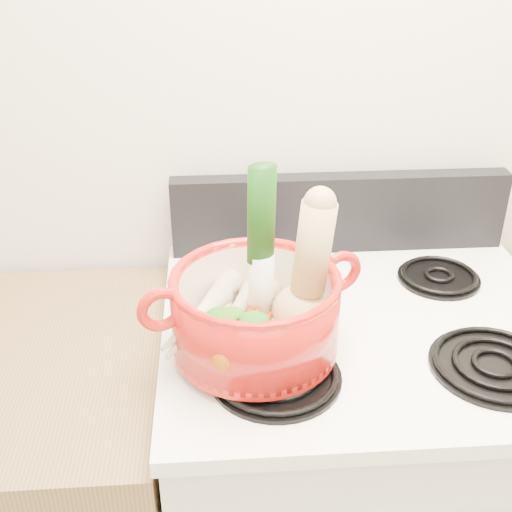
{
  "coord_description": "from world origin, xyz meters",
  "views": [
    {
      "loc": [
        -0.28,
        0.39,
        1.66
      ],
      "look_at": [
        -0.22,
        1.29,
        1.16
      ],
      "focal_mm": 45.0,
      "sensor_mm": 36.0,
      "label": 1
    }
  ],
  "objects": [
    {
      "name": "wall_back",
      "position": [
        0.0,
        1.75,
        1.3
      ],
      "size": [
        3.5,
        0.02,
        2.6
      ],
      "primitive_type": "cube",
      "color": "white",
      "rests_on": "floor"
    },
    {
      "name": "stove_body",
      "position": [
        0.0,
        1.4,
        0.46
      ],
      "size": [
        0.76,
        0.65,
        0.92
      ],
      "primitive_type": "cube",
      "color": "silver",
      "rests_on": "floor"
    },
    {
      "name": "cooktop",
      "position": [
        0.0,
        1.4,
        0.93
      ],
      "size": [
        0.78,
        0.67,
        0.03
      ],
      "primitive_type": "cube",
      "color": "white",
      "rests_on": "stove_body"
    },
    {
      "name": "control_backsplash",
      "position": [
        0.0,
        1.7,
        1.04
      ],
      "size": [
        0.76,
        0.05,
        0.18
      ],
      "primitive_type": "cube",
      "color": "black",
      "rests_on": "cooktop"
    },
    {
      "name": "burner_front_left",
      "position": [
        -0.19,
        1.24,
        0.96
      ],
      "size": [
        0.22,
        0.22,
        0.02
      ],
      "primitive_type": "cylinder",
      "color": "black",
      "rests_on": "cooktop"
    },
    {
      "name": "burner_front_right",
      "position": [
        0.19,
        1.24,
        0.96
      ],
      "size": [
        0.22,
        0.22,
        0.02
      ],
      "primitive_type": "cylinder",
      "color": "black",
      "rests_on": "cooktop"
    },
    {
      "name": "burner_back_left",
      "position": [
        -0.19,
        1.54,
        0.96
      ],
      "size": [
        0.17,
        0.17,
        0.02
      ],
      "primitive_type": "cylinder",
      "color": "black",
      "rests_on": "cooktop"
    },
    {
      "name": "burner_back_right",
      "position": [
        0.19,
        1.54,
        0.96
      ],
      "size": [
        0.17,
        0.17,
        0.02
      ],
      "primitive_type": "cylinder",
      "color": "black",
      "rests_on": "cooktop"
    },
    {
      "name": "dutch_oven",
      "position": [
        -0.22,
        1.31,
        1.04
      ],
      "size": [
        0.36,
        0.36,
        0.14
      ],
      "primitive_type": "cylinder",
      "rotation": [
        0.0,
        0.0,
        0.31
      ],
      "color": "#B1150F",
      "rests_on": "burner_front_left"
    },
    {
      "name": "pot_handle_left",
      "position": [
        -0.37,
        1.26,
        1.09
      ],
      "size": [
        0.08,
        0.04,
        0.08
      ],
      "primitive_type": "torus",
      "rotation": [
        1.57,
        0.0,
        0.31
      ],
      "color": "#B1150F",
      "rests_on": "dutch_oven"
    },
    {
      "name": "pot_handle_right",
      "position": [
        -0.07,
        1.36,
        1.09
      ],
      "size": [
        0.08,
        0.04,
        0.08
      ],
      "primitive_type": "torus",
      "rotation": [
        1.57,
        0.0,
        0.31
      ],
      "color": "#B1150F",
      "rests_on": "dutch_oven"
    },
    {
      "name": "squash",
      "position": [
        -0.14,
        1.31,
        1.12
      ],
      "size": [
        0.12,
        0.1,
        0.26
      ],
      "primitive_type": null,
      "rotation": [
        0.0,
        0.09,
        0.0
      ],
      "color": "tan",
      "rests_on": "dutch_oven"
    },
    {
      "name": "leek",
      "position": [
        -0.21,
        1.33,
        1.15
      ],
      "size": [
        0.07,
        0.07,
        0.32
      ],
      "primitive_type": "cylinder",
      "rotation": [
        0.04,
        0.0,
        0.36
      ],
      "color": "silver",
      "rests_on": "dutch_oven"
    },
    {
      "name": "ginger",
      "position": [
        -0.21,
        1.42,
        1.02
      ],
      "size": [
        0.08,
        0.06,
        0.04
      ],
      "primitive_type": "ellipsoid",
      "rotation": [
        0.0,
        0.0,
        0.09
      ],
      "color": "tan",
      "rests_on": "dutch_oven"
    },
    {
      "name": "parsnip_0",
      "position": [
        -0.26,
        1.32,
        1.02
      ],
      "size": [
        0.16,
        0.23,
        0.07
      ],
      "primitive_type": "cone",
      "rotation": [
        1.66,
        0.0,
        -0.52
      ],
      "color": "beige",
      "rests_on": "dutch_oven"
    },
    {
      "name": "parsnip_1",
      "position": [
        -0.31,
        1.33,
        1.03
      ],
      "size": [
        0.16,
        0.22,
        0.07
      ],
      "primitive_type": "cone",
      "rotation": [
        1.66,
        0.0,
        -0.55
      ],
      "color": "beige",
      "rests_on": "dutch_oven"
    },
    {
      "name": "parsnip_2",
      "position": [
        -0.27,
        1.36,
        1.03
      ],
      "size": [
        0.05,
        0.19,
        0.06
      ],
      "primitive_type": "cone",
      "rotation": [
        1.66,
        0.0,
        0.04
      ],
      "color": "beige",
      "rests_on": "dutch_oven"
    },
    {
      "name": "parsnip_3",
      "position": [
        -0.32,
        1.3,
        1.04
      ],
      "size": [
        0.14,
        0.16,
        0.05
      ],
      "primitive_type": "cone",
      "rotation": [
        1.66,
        0.0,
        -0.69
      ],
      "color": "beige",
      "rests_on": "dutch_oven"
    },
    {
      "name": "carrot_0",
      "position": [
        -0.24,
        1.26,
        1.02
      ],
      "size": [
        0.11,
        0.17,
        0.05
      ],
      "primitive_type": "cone",
      "rotation": [
        1.66,
        0.0,
        -0.48
      ],
      "color": "#BB4209",
      "rests_on": "dutch_oven"
    },
    {
      "name": "carrot_1",
      "position": [
        -0.25,
        1.25,
        1.02
      ],
      "size": [
        0.11,
        0.15,
        0.05
      ],
      "primitive_type": "cone",
      "rotation": [
        1.66,
        0.0,
        -0.57
      ],
      "color": "#DE3E0B",
      "rests_on": "dutch_oven"
    },
    {
      "name": "carrot_2",
      "position": [
        -0.23,
        1.26,
        1.03
      ],
      "size": [
        0.04,
        0.19,
        0.05
      ],
      "primitive_type": "cone",
      "rotation": [
        1.66,
        0.0,
        -0.04
      ],
      "color": "#C03309",
      "rests_on": "dutch_oven"
    },
    {
      "name": "carrot_3",
      "position": [
        -0.23,
        1.26,
        1.03
      ],
      "size": [
        0.1,
        0.13,
        0.04
      ],
      "primitive_type": "cone",
      "rotation": [
        1.66,
        0.0,
        -0.59
      ],
      "color": "#C35509",
      "rests_on": "dutch_oven"
    },
    {
      "name": "carrot_4",
      "position": [
        -0.25,
        1.24,
        1.04
      ],
      "size": [
        0.1,
        0.15,
        0.04
      ],
      "primitive_type": "cone",
      "rotation": [
        1.66,
        0.0,
        -0.48
      ],
      "color": "#DE520B",
      "rests_on": "dutch_oven"
    }
  ]
}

